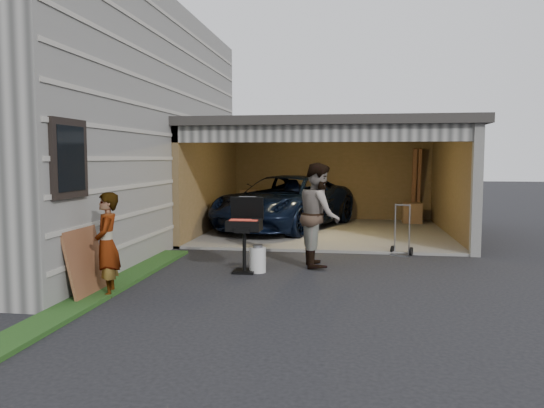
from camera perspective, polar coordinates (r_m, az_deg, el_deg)
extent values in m
plane|color=black|center=(8.02, -1.73, -9.54)|extent=(80.00, 80.00, 0.00)
cube|color=#474744|center=(13.80, -24.06, 7.63)|extent=(7.00, 11.00, 5.50)
cube|color=#193814|center=(7.82, -19.82, -9.98)|extent=(0.50, 8.00, 0.06)
cube|color=#605E59|center=(14.29, 5.91, -3.00)|extent=(6.50, 6.00, 0.06)
cube|color=brown|center=(17.09, 6.41, 2.75)|extent=(6.50, 0.15, 2.70)
cube|color=brown|center=(14.38, 18.71, 2.10)|extent=(0.15, 6.00, 2.70)
cube|color=brown|center=(14.66, -6.55, 2.38)|extent=(0.15, 6.00, 2.70)
cube|color=#2D2B28|center=(14.17, 6.01, 8.16)|extent=(6.80, 6.30, 0.20)
cube|color=#474744|center=(11.25, 5.33, 7.57)|extent=(6.50, 0.16, 0.36)
cube|color=beige|center=(12.47, 5.65, 7.77)|extent=(6.00, 2.40, 0.06)
cube|color=#474744|center=(11.48, 21.17, 1.36)|extent=(0.20, 0.18, 2.70)
cube|color=brown|center=(16.73, -2.49, -0.84)|extent=(0.60, 0.50, 0.50)
cube|color=brown|center=(16.69, -2.49, 0.78)|extent=(0.50, 0.45, 0.45)
cube|color=brown|center=(16.42, 14.84, -0.94)|extent=(0.55, 0.50, 0.60)
cube|color=brown|center=(16.97, 15.29, 2.08)|extent=(0.24, 0.43, 2.20)
imported|color=black|center=(14.70, 1.41, -0.01)|extent=(3.99, 5.74, 1.46)
imported|color=silver|center=(8.04, -17.34, -4.20)|extent=(0.52, 0.64, 1.52)
imported|color=#4B311D|center=(9.85, 5.07, -1.14)|extent=(0.88, 1.05, 1.92)
cube|color=black|center=(9.39, -2.98, -7.23)|extent=(0.38, 0.38, 0.04)
cylinder|color=black|center=(9.32, -2.99, -4.94)|extent=(0.06, 0.06, 0.75)
cube|color=black|center=(9.26, -3.00, -2.32)|extent=(0.59, 0.41, 0.18)
cube|color=#59595B|center=(9.25, -3.01, -1.85)|extent=(0.54, 0.36, 0.01)
cube|color=black|center=(9.48, -2.70, -0.46)|extent=(0.59, 0.11, 0.41)
cylinder|color=silver|center=(9.37, -1.57, -6.03)|extent=(0.30, 0.30, 0.44)
cube|color=brown|center=(8.15, -19.44, -5.88)|extent=(0.26, 0.93, 1.03)
cube|color=slate|center=(11.26, 13.62, -5.33)|extent=(0.40, 0.32, 0.04)
cylinder|color=black|center=(11.41, 12.81, -4.83)|extent=(0.10, 0.18, 0.18)
cylinder|color=black|center=(11.31, 14.75, -4.95)|extent=(0.10, 0.18, 0.18)
cylinder|color=slate|center=(11.33, 13.10, -2.58)|extent=(0.03, 0.03, 1.04)
cylinder|color=slate|center=(11.26, 14.56, -2.65)|extent=(0.03, 0.03, 1.04)
cylinder|color=slate|center=(11.24, 13.88, -0.12)|extent=(0.29, 0.13, 0.03)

